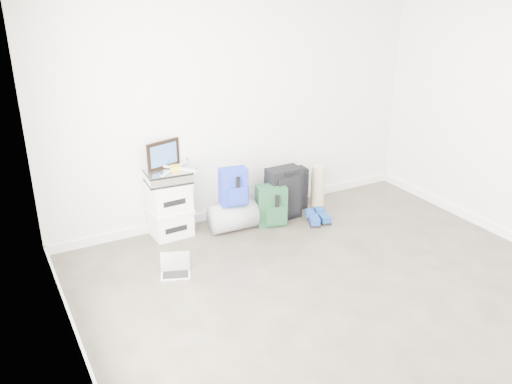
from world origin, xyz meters
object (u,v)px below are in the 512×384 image
carry_on (293,189)px  laptop (175,269)px  briefcase (168,176)px  large_suitcase (284,193)px  duffel_bag (233,216)px  boxes_stack (170,209)px

carry_on → laptop: size_ratio=1.52×
briefcase → large_suitcase: size_ratio=0.74×
briefcase → duffel_bag: size_ratio=0.87×
boxes_stack → duffel_bag: boxes_stack is taller
briefcase → large_suitcase: (1.32, -0.20, -0.38)m
duffel_bag → laptop: (-0.91, -0.60, -0.11)m
large_suitcase → carry_on: large_suitcase is taller
duffel_bag → carry_on: bearing=14.5°
briefcase → laptop: (-0.25, -0.81, -0.64)m
briefcase → laptop: briefcase is taller
boxes_stack → laptop: bearing=-110.1°
briefcase → carry_on: size_ratio=0.89×
boxes_stack → carry_on: 1.55m
large_suitcase → laptop: bearing=-160.3°
boxes_stack → laptop: (-0.25, -0.81, -0.26)m
duffel_bag → large_suitcase: bearing=4.3°
laptop → large_suitcase: bearing=42.1°
boxes_stack → laptop: size_ratio=1.85×
boxes_stack → large_suitcase: bearing=-11.2°
briefcase → laptop: 1.06m
briefcase → duffel_bag: (0.66, -0.21, -0.53)m
carry_on → large_suitcase: bearing=-140.8°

